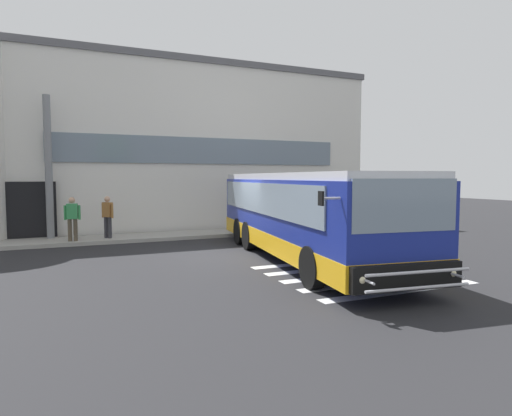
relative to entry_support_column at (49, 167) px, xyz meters
The scene contains 9 objects.
ground_plane 8.34m from the entry_support_column, 43.88° to the right, with size 80.00×90.00×0.02m, color #232326.
bay_paint_stripes 12.61m from the entry_support_column, 51.58° to the right, with size 4.40×3.96×0.01m.
terminal_building 7.99m from the entry_support_column, 51.45° to the left, with size 21.38×13.80×8.11m.
boarding_curb 6.34m from the entry_support_column, ahead, with size 23.58×2.00×0.15m, color #9E9B93.
entry_support_column is the anchor object (origin of this frame).
bus_main_foreground 10.41m from the entry_support_column, 43.77° to the right, with size 4.34×11.34×2.70m.
passenger_near_column 2.33m from the entry_support_column, 55.46° to the right, with size 0.59×0.41×1.68m.
passenger_by_doorway 2.95m from the entry_support_column, 22.52° to the right, with size 0.41×0.47×1.68m.
safety_bollard_yellow 8.99m from the entry_support_column, 12.04° to the right, with size 0.18×0.18×0.90m, color yellow.
Camera 1 is at (-4.92, -13.51, 2.58)m, focal length 30.32 mm.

